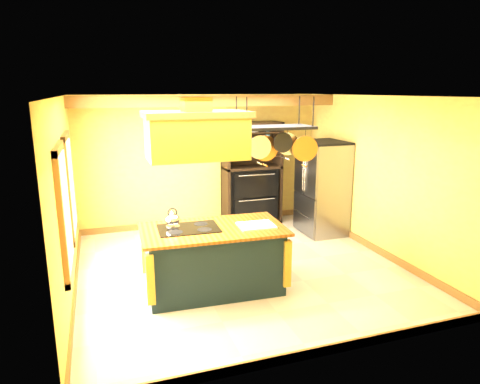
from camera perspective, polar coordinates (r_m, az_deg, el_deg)
floor at (r=6.97m, az=0.07°, el=-10.10°), size 5.00×5.00×0.00m
ceiling at (r=6.39m, az=0.08°, el=12.67°), size 5.00×5.00×0.00m
wall_back at (r=8.91m, az=-5.09°, el=4.13°), size 5.00×0.02×2.70m
wall_front at (r=4.35m, az=10.76°, el=-6.11°), size 5.00×0.02×2.70m
wall_left at (r=6.24m, az=-22.23°, el=-0.89°), size 0.02×5.00×2.70m
wall_right at (r=7.71m, az=17.98°, el=2.05°), size 0.02×5.00×2.70m
ceiling_beam at (r=8.02m, az=-3.90°, el=12.02°), size 5.00×0.15×0.20m
window_near at (r=5.45m, az=-22.36°, el=-2.34°), size 0.06×1.06×1.56m
window_far at (r=6.81m, az=-21.71°, el=0.73°), size 0.06×1.06×1.56m
kitchen_island at (r=6.13m, az=-3.59°, el=-8.79°), size 2.04×1.19×1.11m
range_hood at (r=5.66m, az=-5.81°, el=7.78°), size 1.36×0.77×0.80m
pot_rack at (r=6.01m, az=4.70°, el=7.39°), size 1.18×0.53×0.90m
refrigerator at (r=8.56m, az=10.87°, el=0.28°), size 0.78×0.92×1.79m
hutch at (r=9.07m, az=1.47°, el=1.08°), size 1.21×0.55×2.15m
floor_register at (r=6.54m, az=-9.06°, el=-11.91°), size 0.30×0.22×0.01m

